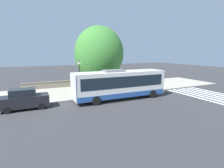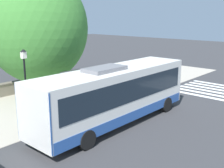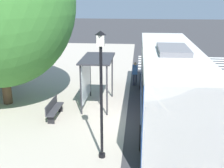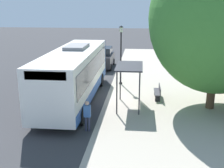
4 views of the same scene
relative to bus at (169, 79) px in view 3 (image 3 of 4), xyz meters
name	(u,v)px [view 3 (image 3 of 4)]	position (x,y,z in m)	size (l,w,h in m)	color
ground_plane	(126,122)	(-2.00, -1.06, -1.85)	(120.00, 120.00, 0.00)	#353538
sidewalk_plaza	(34,118)	(-6.50, -1.06, -1.84)	(9.00, 44.00, 0.02)	#ADA393
crosswalk_stripes	(190,63)	(3.00, 11.52, -1.85)	(9.00, 5.25, 0.01)	silver
bus	(169,79)	(0.00, 0.00, 0.00)	(2.76, 11.21, 3.57)	silver
bus_shelter	(95,67)	(-3.78, 0.97, 0.30)	(1.58, 2.96, 2.64)	#2D2D33
pedestrian	(135,72)	(-1.71, 4.68, -0.93)	(0.34, 0.22, 1.58)	#2D3347
bench	(54,109)	(-5.51, -0.88, -1.37)	(0.40, 1.79, 0.88)	#333338
street_lamp_near	(101,87)	(-2.73, -4.15, 0.89)	(0.28, 0.28, 4.65)	black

